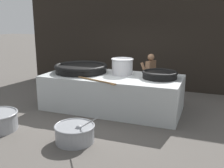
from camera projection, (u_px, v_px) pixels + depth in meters
ground_plane at (112, 109)px, 7.46m from camera, size 60.00×60.00×0.00m
back_wall at (139, 39)px, 9.51m from camera, size 8.95×0.24×3.56m
hearth_platform at (112, 92)px, 7.34m from camera, size 3.79×1.71×0.97m
giant_wok_near at (81, 68)px, 7.65m from camera, size 1.54×1.54×0.24m
giant_wok_far at (160, 74)px, 6.88m from camera, size 0.94×0.94×0.19m
stock_pot at (122, 66)px, 7.33m from camera, size 0.62×0.62×0.45m
stirring_paddle at (96, 80)px, 6.57m from camera, size 1.31×0.51×0.04m
cook at (150, 76)px, 8.01m from camera, size 0.42×0.58×1.47m
prep_bowl_vegetables at (75, 132)px, 5.42m from camera, size 1.05×0.84×0.71m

